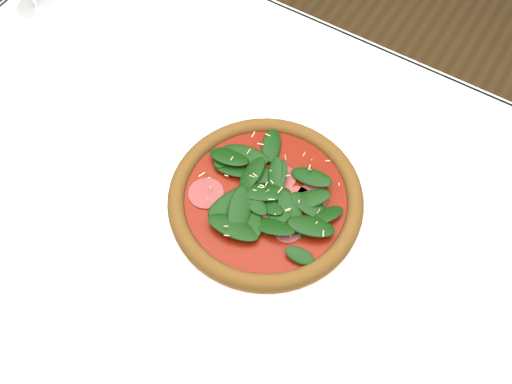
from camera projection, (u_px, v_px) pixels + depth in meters
The scene contains 4 objects.
ground at pixel (248, 353), 1.46m from camera, with size 6.00×6.00×0.00m, color brown.
dining_table at pixel (243, 247), 0.89m from camera, with size 1.21×0.81×0.75m.
plate at pixel (265, 204), 0.81m from camera, with size 0.32×0.32×0.01m.
pizza at pixel (266, 197), 0.79m from camera, with size 0.28×0.28×0.04m.
Camera 1 is at (0.22, -0.30, 1.47)m, focal length 40.00 mm.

